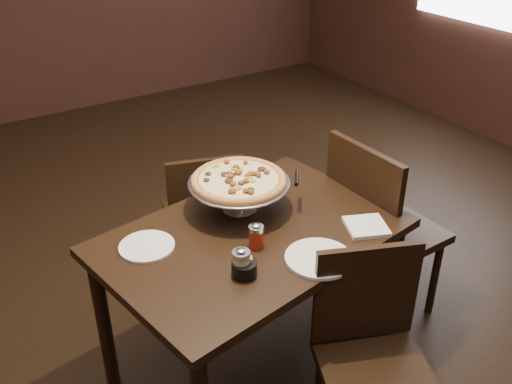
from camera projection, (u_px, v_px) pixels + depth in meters
room at (258, 55)px, 2.09m from camera, size 6.04×7.04×2.84m
dining_table at (252, 252)px, 2.32m from camera, size 1.29×0.97×0.74m
pizza_stand at (239, 180)px, 2.34m from camera, size 0.43×0.43×0.18m
parmesan_shaker at (241, 263)px, 2.01m from camera, size 0.06×0.06×0.11m
pepper_flake_shaker at (256, 236)px, 2.16m from camera, size 0.06×0.06×0.10m
packet_caddy at (244, 268)px, 2.02m from camera, size 0.09×0.09×0.07m
napkin_stack at (366, 226)px, 2.29m from camera, size 0.21×0.21×0.02m
plate_left at (147, 246)px, 2.18m from camera, size 0.21×0.21×0.01m
plate_near at (319, 258)px, 2.11m from camera, size 0.25×0.25×0.01m
serving_spatula at (297, 179)px, 2.37m from camera, size 0.15×0.15×0.02m
chair_far at (204, 214)px, 2.94m from camera, size 0.48×0.48×0.81m
chair_near at (372, 350)px, 2.09m from camera, size 0.52×0.52×0.85m
chair_side at (378, 225)px, 2.70m from camera, size 0.46×0.46×0.96m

